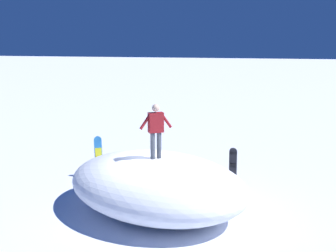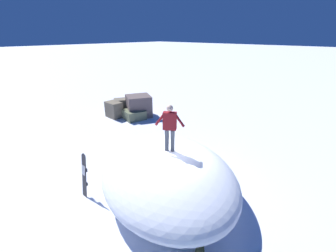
{
  "view_description": "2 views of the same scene",
  "coord_description": "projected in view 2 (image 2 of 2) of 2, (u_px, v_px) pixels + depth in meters",
  "views": [
    {
      "loc": [
        -11.65,
        -3.4,
        5.21
      ],
      "look_at": [
        0.76,
        -0.16,
        2.61
      ],
      "focal_mm": 44.91,
      "sensor_mm": 36.0,
      "label": 1
    },
    {
      "loc": [
        5.18,
        4.73,
        5.51
      ],
      "look_at": [
        0.02,
        -0.07,
        2.63
      ],
      "focal_mm": 24.25,
      "sensor_mm": 36.0,
      "label": 2
    }
  ],
  "objects": [
    {
      "name": "snow_mound",
      "position": [
        167.0,
        174.0,
        8.06
      ],
      "size": [
        6.72,
        7.4,
        1.75
      ],
      "primitive_type": "ellipsoid",
      "rotation": [
        0.0,
        0.0,
        1.11
      ],
      "color": "white",
      "rests_on": "ground"
    },
    {
      "name": "rock_outcrop",
      "position": [
        132.0,
        108.0,
        16.1
      ],
      "size": [
        2.78,
        2.98,
        1.5
      ],
      "color": "#746852",
      "rests_on": "ground"
    },
    {
      "name": "backpack_near",
      "position": [
        200.0,
        252.0,
        5.9
      ],
      "size": [
        0.63,
        0.49,
        0.46
      ],
      "color": "#383D23",
      "rests_on": "ground"
    },
    {
      "name": "snowboard_primary_upright",
      "position": [
        84.0,
        175.0,
        8.04
      ],
      "size": [
        0.23,
        0.27,
        1.69
      ],
      "color": "black",
      "rests_on": "ground"
    },
    {
      "name": "ground",
      "position": [
        170.0,
        191.0,
        8.58
      ],
      "size": [
        240.0,
        240.0,
        0.0
      ],
      "primitive_type": "plane",
      "color": "white"
    },
    {
      "name": "snowboarder_standing",
      "position": [
        170.0,
        125.0,
        7.51
      ],
      "size": [
        0.62,
        0.89,
        1.65
      ],
      "color": "#333842",
      "rests_on": "snow_mound"
    }
  ]
}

